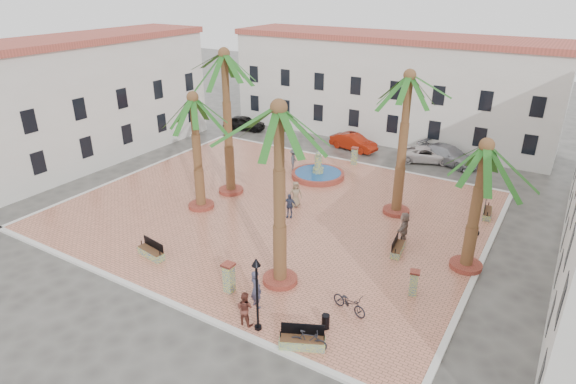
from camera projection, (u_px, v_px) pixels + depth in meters
name	position (u px, v px, depth m)	size (l,w,h in m)	color
ground	(275.00, 211.00, 31.88)	(120.00, 120.00, 0.00)	#56544F
plaza	(275.00, 210.00, 31.85)	(26.00, 22.00, 0.15)	tan
kerb_n	(346.00, 161.00, 40.42)	(26.30, 0.30, 0.16)	silver
kerb_s	(152.00, 295.00, 23.27)	(26.30, 0.30, 0.16)	silver
kerb_e	(480.00, 266.00, 25.66)	(0.30, 22.30, 0.16)	silver
kerb_w	(137.00, 172.00, 38.03)	(0.30, 22.30, 0.16)	silver
building_north	(389.00, 86.00, 45.53)	(30.40, 7.40, 9.50)	silver
building_west	(77.00, 101.00, 38.87)	(6.40, 24.40, 10.00)	silver
fountain	(318.00, 174.00, 36.77)	(4.02, 4.02, 2.08)	#A03F30
palm_nw	(225.00, 69.00, 30.83)	(5.64, 5.64, 10.01)	#A03F30
palm_sw	(194.00, 112.00, 29.44)	(5.49, 5.49, 7.75)	#A03F30
palm_s	(279.00, 129.00, 20.96)	(5.69, 5.69, 9.29)	#A03F30
palm_e	(484.00, 162.00, 22.99)	(5.44, 5.44, 7.13)	#A03F30
palm_ne	(408.00, 92.00, 28.11)	(5.55, 5.55, 9.22)	#A03F30
bench_s	(151.00, 252.00, 26.26)	(1.85, 0.82, 0.95)	gray
bench_se	(302.00, 341.00, 19.79)	(1.97, 1.35, 1.01)	gray
bench_e	(398.00, 249.00, 26.66)	(0.72, 1.71, 0.88)	gray
bench_ne	(487.00, 213.00, 30.75)	(0.73, 1.71, 0.88)	gray
lamppost_s	(257.00, 282.00, 19.95)	(0.39, 0.39, 3.59)	black
lamppost_e	(484.00, 188.00, 27.44)	(0.49, 0.49, 4.47)	black
bollard_se	(229.00, 277.00, 23.14)	(0.56, 0.56, 1.55)	gray
bollard_n	(354.00, 156.00, 39.15)	(0.54, 0.54, 1.44)	gray
bollard_e	(414.00, 282.00, 22.94)	(0.57, 0.57, 1.32)	gray
litter_bin	(326.00, 322.00, 20.85)	(0.35, 0.35, 0.68)	black
cyclist_a	(256.00, 289.00, 21.98)	(0.70, 0.46, 1.93)	#393A53
bicycle_a	(349.00, 303.00, 21.83)	(0.64, 1.85, 0.97)	black
cyclist_b	(245.00, 308.00, 20.93)	(0.79, 0.62, 1.63)	brown
bicycle_b	(308.00, 341.00, 19.56)	(0.44, 1.57, 0.94)	black
pedestrian_fountain_a	(296.00, 194.00, 31.80)	(0.87, 0.56, 1.77)	#866F54
pedestrian_fountain_b	(289.00, 206.00, 30.39)	(0.95, 0.39, 1.61)	#323952
pedestrian_north	(294.00, 160.00, 37.79)	(1.17, 0.67, 1.81)	#444449
pedestrian_east	(404.00, 227.00, 27.55)	(1.70, 0.54, 1.83)	#7C685E
car_black	(244.00, 123.00, 48.61)	(1.71, 4.24, 1.44)	black
car_red	(353.00, 142.00, 42.97)	(1.52, 4.36, 1.44)	#961C09
car_silver	(448.00, 155.00, 39.75)	(2.09, 5.15, 1.49)	#9FA1A8
car_white	(427.00, 154.00, 40.21)	(2.08, 4.52, 1.26)	white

